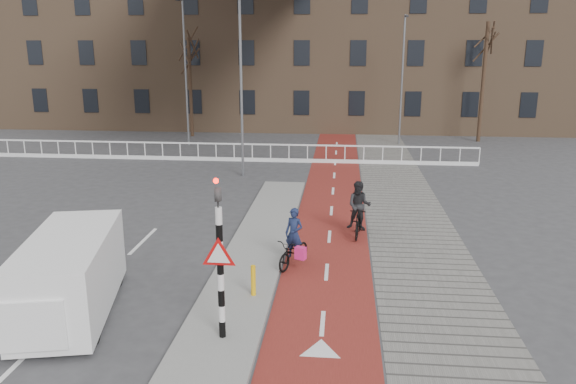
{
  "coord_description": "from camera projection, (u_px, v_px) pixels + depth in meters",
  "views": [
    {
      "loc": [
        1.84,
        -12.62,
        6.16
      ],
      "look_at": [
        0.12,
        5.0,
        1.5
      ],
      "focal_mm": 35.0,
      "sensor_mm": 36.0,
      "label": 1
    }
  ],
  "objects": [
    {
      "name": "streetlight_right",
      "position": [
        402.0,
        81.0,
        34.94
      ],
      "size": [
        0.12,
        0.12,
        7.92
      ],
      "primitive_type": "cylinder",
      "color": "slate",
      "rests_on": "ground"
    },
    {
      "name": "curb_island",
      "position": [
        259.0,
        243.0,
        17.79
      ],
      "size": [
        1.8,
        16.0,
        0.12
      ],
      "primitive_type": "cube",
      "color": "gray",
      "rests_on": "ground"
    },
    {
      "name": "bollard",
      "position": [
        253.0,
        280.0,
        13.88
      ],
      "size": [
        0.12,
        0.12,
        0.78
      ],
      "primitive_type": "cylinder",
      "color": "#EDAE0D",
      "rests_on": "curb_island"
    },
    {
      "name": "tree_mid",
      "position": [
        190.0,
        88.0,
        38.14
      ],
      "size": [
        0.23,
        0.23,
        6.62
      ],
      "primitive_type": "cylinder",
      "color": "black",
      "rests_on": "ground"
    },
    {
      "name": "streetlight_near",
      "position": [
        241.0,
        84.0,
        26.01
      ],
      "size": [
        0.12,
        0.12,
        8.76
      ],
      "primitive_type": "cylinder",
      "color": "slate",
      "rests_on": "ground"
    },
    {
      "name": "townhouse_row",
      "position": [
        282.0,
        22.0,
        42.98
      ],
      "size": [
        46.0,
        10.0,
        15.9
      ],
      "color": "#7F6047",
      "rests_on": "ground"
    },
    {
      "name": "sidewalk",
      "position": [
        401.0,
        199.0,
        23.11
      ],
      "size": [
        3.0,
        60.0,
        0.01
      ],
      "primitive_type": "cube",
      "color": "slate",
      "rests_on": "ground"
    },
    {
      "name": "railing",
      "position": [
        216.0,
        155.0,
        30.64
      ],
      "size": [
        28.0,
        0.1,
        0.99
      ],
      "color": "silver",
      "rests_on": "ground"
    },
    {
      "name": "cyclist_far",
      "position": [
        359.0,
        214.0,
        18.43
      ],
      "size": [
        0.86,
        1.77,
        1.86
      ],
      "rotation": [
        0.0,
        0.0,
        -0.13
      ],
      "color": "black",
      "rests_on": "bike_lane"
    },
    {
      "name": "ground",
      "position": [
        264.0,
        301.0,
        13.89
      ],
      "size": [
        120.0,
        120.0,
        0.0
      ],
      "primitive_type": "plane",
      "color": "#38383A",
      "rests_on": "ground"
    },
    {
      "name": "traffic_signal",
      "position": [
        220.0,
        255.0,
        11.49
      ],
      "size": [
        0.8,
        0.8,
        3.68
      ],
      "color": "black",
      "rests_on": "curb_island"
    },
    {
      "name": "van",
      "position": [
        70.0,
        274.0,
        13.05
      ],
      "size": [
        2.66,
        4.65,
        1.88
      ],
      "rotation": [
        0.0,
        0.0,
        0.22
      ],
      "color": "white",
      "rests_on": "ground"
    },
    {
      "name": "cyclist_near",
      "position": [
        294.0,
        247.0,
        15.95
      ],
      "size": [
        1.17,
        1.7,
        1.71
      ],
      "rotation": [
        0.0,
        0.0,
        -0.42
      ],
      "color": "black",
      "rests_on": "bike_lane"
    },
    {
      "name": "tree_right",
      "position": [
        483.0,
        83.0,
        35.89
      ],
      "size": [
        0.24,
        0.24,
        7.56
      ],
      "primitive_type": "cylinder",
      "color": "black",
      "rests_on": "ground"
    },
    {
      "name": "streetlight_left",
      "position": [
        186.0,
        74.0,
        34.34
      ],
      "size": [
        0.12,
        0.12,
        8.8
      ],
      "primitive_type": "cylinder",
      "color": "slate",
      "rests_on": "ground"
    },
    {
      "name": "bike_lane",
      "position": [
        333.0,
        197.0,
        23.37
      ],
      "size": [
        2.5,
        60.0,
        0.01
      ],
      "primitive_type": "cube",
      "color": "maroon",
      "rests_on": "ground"
    }
  ]
}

